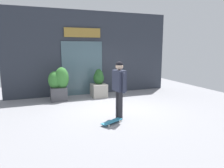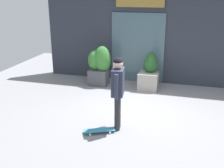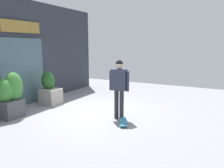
% 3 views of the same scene
% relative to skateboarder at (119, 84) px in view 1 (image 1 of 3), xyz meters
% --- Properties ---
extents(ground_plane, '(12.00, 12.00, 0.00)m').
position_rel_skateboarder_xyz_m(ground_plane, '(0.21, 1.01, -1.09)').
color(ground_plane, gray).
extents(building_facade, '(7.66, 0.31, 3.80)m').
position_rel_skateboarder_xyz_m(building_facade, '(0.20, 3.87, 0.79)').
color(building_facade, '#2D333D').
rests_on(building_facade, ground_plane).
extents(skateboarder, '(0.31, 0.61, 1.76)m').
position_rel_skateboarder_xyz_m(skateboarder, '(0.00, 0.00, 0.00)').
color(skateboarder, '#28282D').
rests_on(skateboarder, ground_plane).
extents(skateboard, '(0.74, 0.48, 0.08)m').
position_rel_skateboarder_xyz_m(skateboard, '(-0.36, -0.31, -1.03)').
color(skateboard, teal).
rests_on(skateboard, ground_plane).
extents(planter_box_left, '(0.64, 0.76, 1.23)m').
position_rel_skateboarder_xyz_m(planter_box_left, '(0.32, 3.05, -0.49)').
color(planter_box_left, gray).
rests_on(planter_box_left, ground_plane).
extents(planter_box_right, '(0.82, 0.58, 1.38)m').
position_rel_skateboarder_xyz_m(planter_box_right, '(-1.43, 2.97, -0.38)').
color(planter_box_right, '#47474C').
rests_on(planter_box_right, ground_plane).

